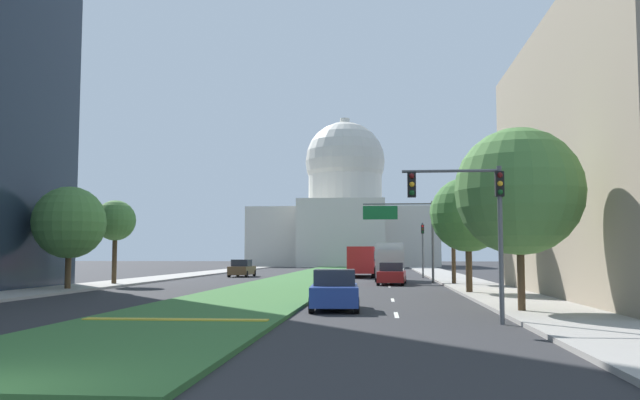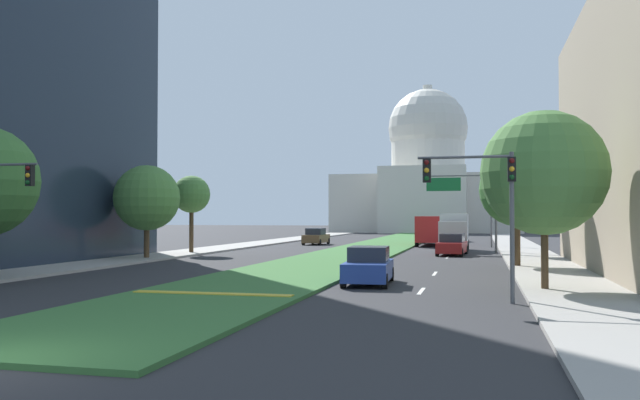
% 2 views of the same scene
% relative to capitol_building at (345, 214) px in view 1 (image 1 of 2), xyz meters
% --- Properties ---
extents(ground_plane, '(260.00, 260.00, 0.00)m').
position_rel_capitol_building_xyz_m(ground_plane, '(0.00, -56.91, -9.71)').
color(ground_plane, '#2B2B2D').
extents(grass_median, '(6.81, 103.67, 0.14)m').
position_rel_capitol_building_xyz_m(grass_median, '(0.00, -62.67, -9.64)').
color(grass_median, '#386B33').
rests_on(grass_median, ground_plane).
extents(median_curb_nose, '(6.13, 0.50, 0.04)m').
position_rel_capitol_building_xyz_m(median_curb_nose, '(0.00, -103.04, -9.55)').
color(median_curb_nose, gold).
rests_on(median_curb_nose, grass_median).
extents(lane_dashes_right, '(0.16, 65.07, 0.01)m').
position_rel_capitol_building_xyz_m(lane_dashes_right, '(7.27, -69.23, -9.71)').
color(lane_dashes_right, silver).
rests_on(lane_dashes_right, ground_plane).
extents(sidewalk_left, '(4.00, 103.67, 0.15)m').
position_rel_capitol_building_xyz_m(sidewalk_left, '(-13.13, -68.43, -9.64)').
color(sidewalk_left, '#9E9991').
rests_on(sidewalk_left, ground_plane).
extents(sidewalk_right, '(4.00, 103.67, 0.15)m').
position_rel_capitol_building_xyz_m(sidewalk_right, '(13.13, -68.43, -9.64)').
color(sidewalk_right, '#9E9991').
rests_on(sidewalk_right, ground_plane).
extents(capitol_building, '(33.56, 26.73, 27.87)m').
position_rel_capitol_building_xyz_m(capitol_building, '(0.00, 0.00, 0.00)').
color(capitol_building, beige).
rests_on(capitol_building, ground_plane).
extents(traffic_light_near_right, '(3.34, 0.35, 5.20)m').
position_rel_capitol_building_xyz_m(traffic_light_near_right, '(9.78, -102.16, -5.92)').
color(traffic_light_near_right, '#515456').
rests_on(traffic_light_near_right, ground_plane).
extents(traffic_light_far_right, '(0.28, 0.35, 5.20)m').
position_rel_capitol_building_xyz_m(traffic_light_far_right, '(10.63, -60.64, -6.40)').
color(traffic_light_far_right, '#515456').
rests_on(traffic_light_far_right, ground_plane).
extents(overhead_guide_sign, '(5.67, 0.20, 6.50)m').
position_rel_capitol_building_xyz_m(overhead_guide_sign, '(8.69, -70.34, -5.06)').
color(overhead_guide_sign, '#515456').
rests_on(overhead_guide_sign, ground_plane).
extents(street_tree_right_near, '(4.93, 4.93, 7.16)m').
position_rel_capitol_building_xyz_m(street_tree_right_near, '(12.02, -98.35, -5.02)').
color(street_tree_right_near, '#4C3823').
rests_on(street_tree_right_near, ground_plane).
extents(street_tree_left_mid, '(4.49, 4.49, 6.48)m').
position_rel_capitol_building_xyz_m(street_tree_left_mid, '(-12.61, -84.59, -5.49)').
color(street_tree_left_mid, '#4C3823').
rests_on(street_tree_left_mid, ground_plane).
extents(street_tree_right_mid, '(4.25, 4.25, 6.65)m').
position_rel_capitol_building_xyz_m(street_tree_right_mid, '(11.63, -86.14, -5.21)').
color(street_tree_right_mid, '#4C3823').
rests_on(street_tree_right_mid, ground_plane).
extents(street_tree_left_far, '(2.94, 2.94, 6.17)m').
position_rel_capitol_building_xyz_m(street_tree_left_far, '(-12.49, -77.67, -5.06)').
color(street_tree_left_far, '#4C3823').
rests_on(street_tree_left_far, ground_plane).
extents(street_tree_right_far, '(3.38, 3.38, 6.98)m').
position_rel_capitol_building_xyz_m(street_tree_right_far, '(11.94, -75.26, -4.45)').
color(street_tree_right_far, '#4C3823').
rests_on(street_tree_right_far, ground_plane).
extents(sedan_lead_stopped, '(2.16, 4.39, 1.65)m').
position_rel_capitol_building_xyz_m(sedan_lead_stopped, '(4.79, -96.95, -8.93)').
color(sedan_lead_stopped, navy).
rests_on(sedan_lead_stopped, ground_plane).
extents(sedan_midblock, '(2.27, 4.81, 1.63)m').
position_rel_capitol_building_xyz_m(sedan_midblock, '(7.49, -74.39, -8.94)').
color(sedan_midblock, maroon).
rests_on(sedan_midblock, ground_plane).
extents(sedan_distant, '(2.07, 4.42, 1.71)m').
position_rel_capitol_building_xyz_m(sedan_distant, '(-7.07, -58.92, -8.91)').
color(sedan_distant, brown).
rests_on(sedan_distant, ground_plane).
extents(sedan_far_horizon, '(1.93, 4.33, 1.63)m').
position_rel_capitol_building_xyz_m(sedan_far_horizon, '(6.89, -47.25, -8.94)').
color(sedan_far_horizon, silver).
rests_on(sedan_far_horizon, ground_plane).
extents(box_truck_delivery, '(2.40, 6.40, 3.20)m').
position_rel_capitol_building_xyz_m(box_truck_delivery, '(7.40, -67.94, -8.03)').
color(box_truck_delivery, '#BCBCC1').
rests_on(box_truck_delivery, ground_plane).
extents(city_bus, '(2.62, 11.00, 2.95)m').
position_rel_capitol_building_xyz_m(city_bus, '(4.79, -57.41, -7.94)').
color(city_bus, '#B21E1E').
rests_on(city_bus, ground_plane).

